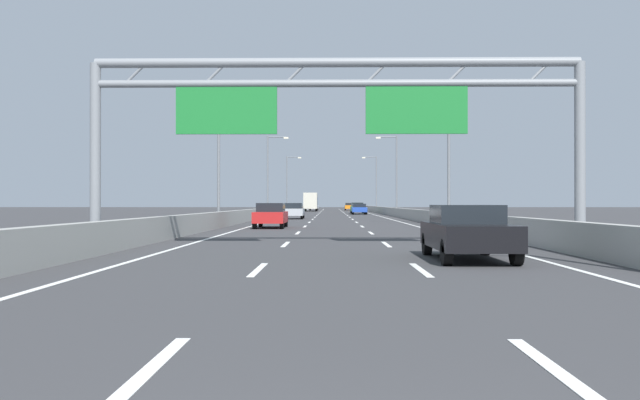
# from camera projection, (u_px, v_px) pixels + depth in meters

# --- Properties ---
(ground_plane) EXTENTS (260.00, 260.00, 0.00)m
(ground_plane) POSITION_uv_depth(u_px,v_px,m) (332.00, 213.00, 102.20)
(ground_plane) COLOR #38383A
(lane_dash_left_0) EXTENTS (0.16, 3.00, 0.01)m
(lane_dash_left_0) POSITION_uv_depth(u_px,v_px,m) (145.00, 374.00, 5.74)
(lane_dash_left_0) COLOR white
(lane_dash_left_0) RESTS_ON ground_plane
(lane_dash_left_1) EXTENTS (0.16, 3.00, 0.01)m
(lane_dash_left_1) POSITION_uv_depth(u_px,v_px,m) (258.00, 270.00, 14.74)
(lane_dash_left_1) COLOR white
(lane_dash_left_1) RESTS_ON ground_plane
(lane_dash_left_2) EXTENTS (0.16, 3.00, 0.01)m
(lane_dash_left_2) POSITION_uv_depth(u_px,v_px,m) (286.00, 244.00, 23.74)
(lane_dash_left_2) COLOR white
(lane_dash_left_2) RESTS_ON ground_plane
(lane_dash_left_3) EXTENTS (0.16, 3.00, 0.01)m
(lane_dash_left_3) POSITION_uv_depth(u_px,v_px,m) (298.00, 233.00, 32.74)
(lane_dash_left_3) COLOR white
(lane_dash_left_3) RESTS_ON ground_plane
(lane_dash_left_4) EXTENTS (0.16, 3.00, 0.01)m
(lane_dash_left_4) POSITION_uv_depth(u_px,v_px,m) (305.00, 226.00, 41.74)
(lane_dash_left_4) COLOR white
(lane_dash_left_4) RESTS_ON ground_plane
(lane_dash_left_5) EXTENTS (0.16, 3.00, 0.01)m
(lane_dash_left_5) POSITION_uv_depth(u_px,v_px,m) (309.00, 222.00, 50.73)
(lane_dash_left_5) COLOR white
(lane_dash_left_5) RESTS_ON ground_plane
(lane_dash_left_6) EXTENTS (0.16, 3.00, 0.01)m
(lane_dash_left_6) POSITION_uv_depth(u_px,v_px,m) (313.00, 219.00, 59.73)
(lane_dash_left_6) COLOR white
(lane_dash_left_6) RESTS_ON ground_plane
(lane_dash_left_7) EXTENTS (0.16, 3.00, 0.01)m
(lane_dash_left_7) POSITION_uv_depth(u_px,v_px,m) (315.00, 217.00, 68.73)
(lane_dash_left_7) COLOR white
(lane_dash_left_7) RESTS_ON ground_plane
(lane_dash_left_8) EXTENTS (0.16, 3.00, 0.01)m
(lane_dash_left_8) POSITION_uv_depth(u_px,v_px,m) (317.00, 216.00, 77.73)
(lane_dash_left_8) COLOR white
(lane_dash_left_8) RESTS_ON ground_plane
(lane_dash_left_9) EXTENTS (0.16, 3.00, 0.01)m
(lane_dash_left_9) POSITION_uv_depth(u_px,v_px,m) (318.00, 214.00, 86.73)
(lane_dash_left_9) COLOR white
(lane_dash_left_9) RESTS_ON ground_plane
(lane_dash_left_10) EXTENTS (0.16, 3.00, 0.01)m
(lane_dash_left_10) POSITION_uv_depth(u_px,v_px,m) (319.00, 213.00, 95.73)
(lane_dash_left_10) COLOR white
(lane_dash_left_10) RESTS_ON ground_plane
(lane_dash_left_11) EXTENTS (0.16, 3.00, 0.01)m
(lane_dash_left_11) POSITION_uv_depth(u_px,v_px,m) (320.00, 212.00, 104.73)
(lane_dash_left_11) COLOR white
(lane_dash_left_11) RESTS_ON ground_plane
(lane_dash_left_12) EXTENTS (0.16, 3.00, 0.01)m
(lane_dash_left_12) POSITION_uv_depth(u_px,v_px,m) (321.00, 212.00, 113.73)
(lane_dash_left_12) COLOR white
(lane_dash_left_12) RESTS_ON ground_plane
(lane_dash_left_13) EXTENTS (0.16, 3.00, 0.01)m
(lane_dash_left_13) POSITION_uv_depth(u_px,v_px,m) (322.00, 211.00, 122.72)
(lane_dash_left_13) COLOR white
(lane_dash_left_13) RESTS_ON ground_plane
(lane_dash_left_14) EXTENTS (0.16, 3.00, 0.01)m
(lane_dash_left_14) POSITION_uv_depth(u_px,v_px,m) (322.00, 210.00, 131.72)
(lane_dash_left_14) COLOR white
(lane_dash_left_14) RESTS_ON ground_plane
(lane_dash_left_15) EXTENTS (0.16, 3.00, 0.01)m
(lane_dash_left_15) POSITION_uv_depth(u_px,v_px,m) (323.00, 210.00, 140.72)
(lane_dash_left_15) COLOR white
(lane_dash_left_15) RESTS_ON ground_plane
(lane_dash_left_16) EXTENTS (0.16, 3.00, 0.01)m
(lane_dash_left_16) POSITION_uv_depth(u_px,v_px,m) (323.00, 209.00, 149.72)
(lane_dash_left_16) COLOR white
(lane_dash_left_16) RESTS_ON ground_plane
(lane_dash_left_17) EXTENTS (0.16, 3.00, 0.01)m
(lane_dash_left_17) POSITION_uv_depth(u_px,v_px,m) (324.00, 209.00, 158.72)
(lane_dash_left_17) COLOR white
(lane_dash_left_17) RESTS_ON ground_plane
(lane_dash_right_0) EXTENTS (0.16, 3.00, 0.01)m
(lane_dash_right_0) POSITION_uv_depth(u_px,v_px,m) (563.00, 376.00, 5.68)
(lane_dash_right_0) COLOR white
(lane_dash_right_0) RESTS_ON ground_plane
(lane_dash_right_1) EXTENTS (0.16, 3.00, 0.01)m
(lane_dash_right_1) POSITION_uv_depth(u_px,v_px,m) (420.00, 270.00, 14.68)
(lane_dash_right_1) COLOR white
(lane_dash_right_1) RESTS_ON ground_plane
(lane_dash_right_2) EXTENTS (0.16, 3.00, 0.01)m
(lane_dash_right_2) POSITION_uv_depth(u_px,v_px,m) (386.00, 244.00, 23.68)
(lane_dash_right_2) COLOR white
(lane_dash_right_2) RESTS_ON ground_plane
(lane_dash_right_3) EXTENTS (0.16, 3.00, 0.01)m
(lane_dash_right_3) POSITION_uv_depth(u_px,v_px,m) (371.00, 233.00, 32.68)
(lane_dash_right_3) COLOR white
(lane_dash_right_3) RESTS_ON ground_plane
(lane_dash_right_4) EXTENTS (0.16, 3.00, 0.01)m
(lane_dash_right_4) POSITION_uv_depth(u_px,v_px,m) (362.00, 226.00, 41.68)
(lane_dash_right_4) COLOR white
(lane_dash_right_4) RESTS_ON ground_plane
(lane_dash_right_5) EXTENTS (0.16, 3.00, 0.01)m
(lane_dash_right_5) POSITION_uv_depth(u_px,v_px,m) (357.00, 222.00, 50.68)
(lane_dash_right_5) COLOR white
(lane_dash_right_5) RESTS_ON ground_plane
(lane_dash_right_6) EXTENTS (0.16, 3.00, 0.01)m
(lane_dash_right_6) POSITION_uv_depth(u_px,v_px,m) (353.00, 219.00, 59.68)
(lane_dash_right_6) COLOR white
(lane_dash_right_6) RESTS_ON ground_plane
(lane_dash_right_7) EXTENTS (0.16, 3.00, 0.01)m
(lane_dash_right_7) POSITION_uv_depth(u_px,v_px,m) (350.00, 217.00, 68.68)
(lane_dash_right_7) COLOR white
(lane_dash_right_7) RESTS_ON ground_plane
(lane_dash_right_8) EXTENTS (0.16, 3.00, 0.01)m
(lane_dash_right_8) POSITION_uv_depth(u_px,v_px,m) (347.00, 216.00, 77.67)
(lane_dash_right_8) COLOR white
(lane_dash_right_8) RESTS_ON ground_plane
(lane_dash_right_9) EXTENTS (0.16, 3.00, 0.01)m
(lane_dash_right_9) POSITION_uv_depth(u_px,v_px,m) (346.00, 214.00, 86.67)
(lane_dash_right_9) COLOR white
(lane_dash_right_9) RESTS_ON ground_plane
(lane_dash_right_10) EXTENTS (0.16, 3.00, 0.01)m
(lane_dash_right_10) POSITION_uv_depth(u_px,v_px,m) (344.00, 213.00, 95.67)
(lane_dash_right_10) COLOR white
(lane_dash_right_10) RESTS_ON ground_plane
(lane_dash_right_11) EXTENTS (0.16, 3.00, 0.01)m
(lane_dash_right_11) POSITION_uv_depth(u_px,v_px,m) (343.00, 212.00, 104.67)
(lane_dash_right_11) COLOR white
(lane_dash_right_11) RESTS_ON ground_plane
(lane_dash_right_12) EXTENTS (0.16, 3.00, 0.01)m
(lane_dash_right_12) POSITION_uv_depth(u_px,v_px,m) (342.00, 212.00, 113.67)
(lane_dash_right_12) COLOR white
(lane_dash_right_12) RESTS_ON ground_plane
(lane_dash_right_13) EXTENTS (0.16, 3.00, 0.01)m
(lane_dash_right_13) POSITION_uv_depth(u_px,v_px,m) (341.00, 211.00, 122.67)
(lane_dash_right_13) COLOR white
(lane_dash_right_13) RESTS_ON ground_plane
(lane_dash_right_14) EXTENTS (0.16, 3.00, 0.01)m
(lane_dash_right_14) POSITION_uv_depth(u_px,v_px,m) (341.00, 210.00, 131.67)
(lane_dash_right_14) COLOR white
(lane_dash_right_14) RESTS_ON ground_plane
(lane_dash_right_15) EXTENTS (0.16, 3.00, 0.01)m
(lane_dash_right_15) POSITION_uv_depth(u_px,v_px,m) (340.00, 210.00, 140.67)
(lane_dash_right_15) COLOR white
(lane_dash_right_15) RESTS_ON ground_plane
(lane_dash_right_16) EXTENTS (0.16, 3.00, 0.01)m
(lane_dash_right_16) POSITION_uv_depth(u_px,v_px,m) (339.00, 209.00, 149.66)
(lane_dash_right_16) COLOR white
(lane_dash_right_16) RESTS_ON ground_plane
(lane_dash_right_17) EXTENTS (0.16, 3.00, 0.01)m
(lane_dash_right_17) POSITION_uv_depth(u_px,v_px,m) (339.00, 209.00, 158.66)
(lane_dash_right_17) COLOR white
(lane_dash_right_17) RESTS_ON ground_plane
(edge_line_left) EXTENTS (0.16, 176.00, 0.01)m
(edge_line_left) POSITION_uv_depth(u_px,v_px,m) (293.00, 214.00, 90.28)
(edge_line_left) COLOR white
(edge_line_left) RESTS_ON ground_plane
(edge_line_right) EXTENTS (0.16, 176.00, 0.01)m
(edge_line_right) POSITION_uv_depth(u_px,v_px,m) (371.00, 214.00, 90.12)
(edge_line_right) COLOR white
(edge_line_right) RESTS_ON ground_plane
(barrier_left) EXTENTS (0.45, 220.00, 0.95)m
(barrier_left) POSITION_uv_depth(u_px,v_px,m) (291.00, 209.00, 112.31)
(barrier_left) COLOR #9E9E99
(barrier_left) RESTS_ON ground_plane
(barrier_right) EXTENTS (0.45, 220.00, 0.95)m
(barrier_right) POSITION_uv_depth(u_px,v_px,m) (372.00, 209.00, 112.09)
(barrier_right) COLOR #9E9E99
(barrier_right) RESTS_ON ground_plane
(sign_gantry) EXTENTS (16.61, 0.36, 6.36)m
(sign_gantry) POSITION_uv_depth(u_px,v_px,m) (333.00, 103.00, 22.24)
(sign_gantry) COLOR gray
(sign_gantry) RESTS_ON ground_plane
(streetlamp_left_mid) EXTENTS (2.58, 0.28, 9.50)m
(streetlamp_left_mid) POSITION_uv_depth(u_px,v_px,m) (222.00, 145.00, 44.48)
(streetlamp_left_mid) COLOR slate
(streetlamp_left_mid) RESTS_ON ground_plane
(streetlamp_right_mid) EXTENTS (2.58, 0.28, 9.50)m
(streetlamp_right_mid) POSITION_uv_depth(u_px,v_px,m) (445.00, 144.00, 44.25)
(streetlamp_right_mid) COLOR slate
(streetlamp_right_mid) RESTS_ON ground_plane
(streetlamp_left_far) EXTENTS (2.58, 0.28, 9.50)m
(streetlamp_left_far) POSITION_uv_depth(u_px,v_px,m) (270.00, 170.00, 79.29)
(streetlamp_left_far) COLOR slate
(streetlamp_left_far) RESTS_ON ground_plane
(streetlamp_right_far) EXTENTS (2.58, 0.28, 9.50)m
(streetlamp_right_far) POSITION_uv_depth(u_px,v_px,m) (395.00, 170.00, 79.05)
(streetlamp_right_far) COLOR slate
(streetlamp_right_far) RESTS_ON ground_plane
(streetlamp_left_distant) EXTENTS (2.58, 0.28, 9.50)m
(streetlamp_left_distant) POSITION_uv_depth(u_px,v_px,m) (288.00, 180.00, 114.09)
(streetlamp_left_distant) COLOR slate
(streetlamp_left_distant) RESTS_ON ground_plane
(streetlamp_right_distant) EXTENTS (2.58, 0.28, 9.50)m
(streetlamp_right_distant) POSITION_uv_depth(u_px,v_px,m) (375.00, 180.00, 113.86)
(streetlamp_right_distant) COLOR slate
(streetlamp_right_distant) RESTS_ON ground_plane
(orange_car) EXTENTS (1.86, 4.67, 1.48)m
(orange_car) POSITION_uv_depth(u_px,v_px,m) (349.00, 207.00, 132.21)
(orange_car) COLOR orange
(orange_car) RESTS_ON ground_plane
(blue_car) EXTENTS (1.88, 4.10, 1.39)m
(blue_car) POSITION_uv_depth(u_px,v_px,m) (359.00, 209.00, 84.91)
(blue_car) COLOR #2347AD
(blue_car) RESTS_ON ground_plane
(red_car) EXTENTS (1.78, 4.37, 1.48)m
(red_car) POSITION_uv_depth(u_px,v_px,m) (271.00, 215.00, 39.41)
(red_car) COLOR red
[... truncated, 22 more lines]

